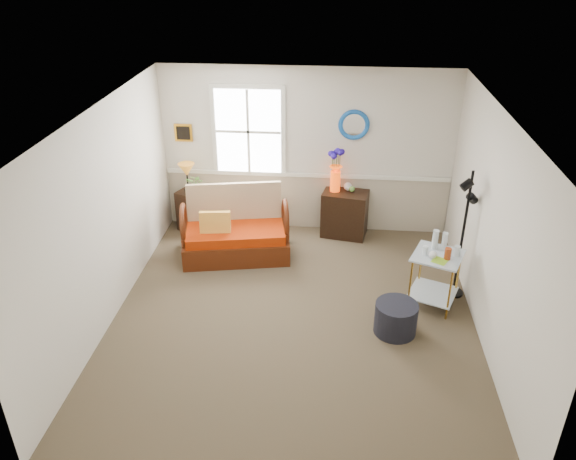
# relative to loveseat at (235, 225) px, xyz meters

# --- Properties ---
(floor) EXTENTS (4.50, 5.00, 0.01)m
(floor) POSITION_rel_loveseat_xyz_m (0.98, -1.47, -0.50)
(floor) COLOR brown
(floor) RESTS_ON ground
(ceiling) EXTENTS (4.50, 5.00, 0.01)m
(ceiling) POSITION_rel_loveseat_xyz_m (0.98, -1.47, 2.10)
(ceiling) COLOR white
(ceiling) RESTS_ON walls
(walls) EXTENTS (4.51, 5.01, 2.60)m
(walls) POSITION_rel_loveseat_xyz_m (0.98, -1.47, 0.80)
(walls) COLOR beige
(walls) RESTS_ON floor
(wainscot) EXTENTS (4.46, 0.02, 0.90)m
(wainscot) POSITION_rel_loveseat_xyz_m (0.98, 1.01, -0.05)
(wainscot) COLOR tan
(wainscot) RESTS_ON walls
(chair_rail) EXTENTS (4.46, 0.04, 0.06)m
(chair_rail) POSITION_rel_loveseat_xyz_m (0.98, 1.00, 0.42)
(chair_rail) COLOR silver
(chair_rail) RESTS_ON walls
(window) EXTENTS (1.14, 0.06, 1.44)m
(window) POSITION_rel_loveseat_xyz_m (0.08, 1.00, 1.10)
(window) COLOR white
(window) RESTS_ON walls
(picture) EXTENTS (0.28, 0.03, 0.28)m
(picture) POSITION_rel_loveseat_xyz_m (-0.94, 1.01, 1.05)
(picture) COLOR #B4781A
(picture) RESTS_ON walls
(mirror) EXTENTS (0.47, 0.07, 0.47)m
(mirror) POSITION_rel_loveseat_xyz_m (1.68, 1.01, 1.25)
(mirror) COLOR #1A67B0
(mirror) RESTS_ON walls
(loveseat) EXTENTS (1.67, 1.14, 1.00)m
(loveseat) POSITION_rel_loveseat_xyz_m (0.00, 0.00, 0.00)
(loveseat) COLOR #491805
(loveseat) RESTS_ON floor
(throw_pillow) EXTENTS (0.45, 0.17, 0.44)m
(throw_pillow) POSITION_rel_loveseat_xyz_m (-0.26, -0.16, 0.05)
(throw_pillow) COLOR orange
(throw_pillow) RESTS_ON loveseat
(lamp_stand) EXTENTS (0.49, 0.49, 0.66)m
(lamp_stand) POSITION_rel_loveseat_xyz_m (-0.85, 0.79, -0.17)
(lamp_stand) COLOR black
(lamp_stand) RESTS_ON floor
(table_lamp) EXTENTS (0.35, 0.35, 0.47)m
(table_lamp) POSITION_rel_loveseat_xyz_m (-0.88, 0.78, 0.39)
(table_lamp) COLOR #AB671D
(table_lamp) RESTS_ON lamp_stand
(potted_plant) EXTENTS (0.38, 0.40, 0.25)m
(potted_plant) POSITION_rel_loveseat_xyz_m (-0.72, 0.70, 0.29)
(potted_plant) COLOR #548433
(potted_plant) RESTS_ON lamp_stand
(cabinet) EXTENTS (0.76, 0.56, 0.74)m
(cabinet) POSITION_rel_loveseat_xyz_m (1.61, 0.79, -0.13)
(cabinet) COLOR black
(cabinet) RESTS_ON floor
(flower_vase) EXTENTS (0.22, 0.22, 0.68)m
(flower_vase) POSITION_rel_loveseat_xyz_m (1.44, 0.84, 0.57)
(flower_vase) COLOR #F24108
(flower_vase) RESTS_ON cabinet
(side_table) EXTENTS (0.76, 0.76, 0.74)m
(side_table) POSITION_rel_loveseat_xyz_m (2.75, -1.02, -0.13)
(side_table) COLOR #C08A2C
(side_table) RESTS_ON floor
(tabletop_items) EXTENTS (0.59, 0.59, 0.26)m
(tabletop_items) POSITION_rel_loveseat_xyz_m (2.78, -1.02, 0.36)
(tabletop_items) COLOR silver
(tabletop_items) RESTS_ON side_table
(floor_lamp) EXTENTS (0.33, 0.33, 1.76)m
(floor_lamp) POSITION_rel_loveseat_xyz_m (3.08, -0.76, 0.38)
(floor_lamp) COLOR black
(floor_lamp) RESTS_ON floor
(ottoman) EXTENTS (0.59, 0.59, 0.39)m
(ottoman) POSITION_rel_loveseat_xyz_m (2.23, -1.65, -0.31)
(ottoman) COLOR black
(ottoman) RESTS_ON floor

